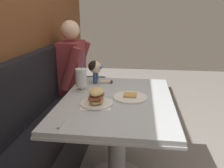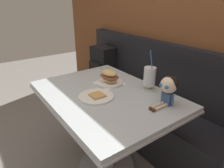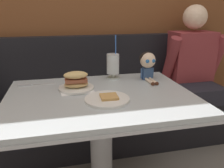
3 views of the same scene
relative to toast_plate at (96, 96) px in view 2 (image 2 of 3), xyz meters
name	(u,v)px [view 2 (image 2 of 3)]	position (x,y,z in m)	size (l,w,h in m)	color
wood_panel_wall	(186,21)	(-0.02, 0.96, 0.45)	(4.40, 0.08, 2.40)	brown
booth_bench	(158,114)	(-0.02, 0.72, -0.42)	(2.60, 0.48, 1.00)	black
diner_table	(106,115)	(-0.02, 0.09, -0.21)	(1.11, 0.81, 0.74)	#B2BCC1
toast_plate	(96,96)	(0.00, 0.00, 0.00)	(0.25, 0.25, 0.03)	white
milkshake_glass	(149,77)	(0.12, 0.40, 0.09)	(0.10, 0.10, 0.31)	silver
sandwich_plate	(109,78)	(-0.15, 0.22, 0.04)	(0.22, 0.22, 0.12)	white
butter_knife	(104,70)	(-0.45, 0.37, 0.00)	(0.24, 0.03, 0.01)	silver
seated_doll	(169,87)	(0.36, 0.33, 0.12)	(0.11, 0.22, 0.20)	#385689
backpack	(102,60)	(-0.98, 0.70, -0.09)	(0.31, 0.26, 0.41)	black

